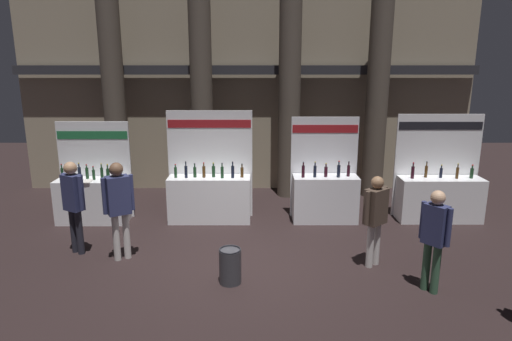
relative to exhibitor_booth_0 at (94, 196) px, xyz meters
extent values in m
plane|color=black|center=(3.40, -2.31, -0.59)|extent=(24.68, 24.68, 0.00)
cube|color=gray|center=(3.40, 2.83, 2.43)|extent=(12.34, 0.25, 6.04)
cube|color=#2D2D33|center=(3.40, 2.53, 2.73)|extent=(12.34, 0.20, 0.24)
cylinder|color=#51473D|center=(-0.01, 2.05, 1.97)|extent=(0.57, 0.57, 5.13)
cylinder|color=#51473D|center=(2.27, 2.05, 1.97)|extent=(0.57, 0.57, 5.13)
cylinder|color=#51473D|center=(4.54, 2.05, 1.97)|extent=(0.57, 0.57, 5.13)
cylinder|color=#51473D|center=(6.82, 2.05, 1.97)|extent=(0.57, 0.57, 5.13)
cube|color=white|center=(0.00, -0.05, -0.09)|extent=(1.55, 0.60, 0.99)
cube|color=white|center=(0.00, 0.29, 0.53)|extent=(1.63, 0.04, 2.24)
cube|color=#1E6638|center=(0.00, 0.27, 1.35)|extent=(1.58, 0.01, 0.18)
cylinder|color=#19381E|center=(-0.59, -0.11, 0.54)|extent=(0.06, 0.06, 0.27)
cylinder|color=#19381E|center=(-0.59, -0.11, 0.71)|extent=(0.03, 0.03, 0.08)
cylinder|color=red|center=(-0.59, -0.11, 0.76)|extent=(0.03, 0.03, 0.02)
cylinder|color=black|center=(-0.44, -0.13, 0.52)|extent=(0.07, 0.07, 0.23)
cylinder|color=black|center=(-0.44, -0.13, 0.67)|extent=(0.03, 0.03, 0.08)
cylinder|color=red|center=(-0.44, -0.13, 0.72)|extent=(0.03, 0.03, 0.02)
cylinder|color=black|center=(-0.26, 0.01, 0.53)|extent=(0.07, 0.07, 0.27)
cylinder|color=black|center=(-0.26, 0.01, 0.71)|extent=(0.03, 0.03, 0.08)
cylinder|color=gold|center=(-0.26, 0.01, 0.76)|extent=(0.03, 0.03, 0.02)
cylinder|color=#19381E|center=(-0.10, 0.03, 0.52)|extent=(0.07, 0.07, 0.25)
cylinder|color=#19381E|center=(-0.10, 0.03, 0.68)|extent=(0.03, 0.03, 0.06)
cylinder|color=red|center=(-0.10, 0.03, 0.72)|extent=(0.03, 0.03, 0.02)
cylinder|color=#19381E|center=(0.08, -0.06, 0.51)|extent=(0.06, 0.06, 0.23)
cylinder|color=#19381E|center=(0.08, -0.06, 0.66)|extent=(0.03, 0.03, 0.07)
cylinder|color=red|center=(0.08, -0.06, 0.70)|extent=(0.03, 0.03, 0.02)
cylinder|color=#19381E|center=(0.27, -0.08, 0.54)|extent=(0.06, 0.06, 0.27)
cylinder|color=#19381E|center=(0.27, -0.08, 0.72)|extent=(0.03, 0.03, 0.08)
cylinder|color=gold|center=(0.27, -0.08, 0.76)|extent=(0.03, 0.03, 0.02)
cylinder|color=#19381E|center=(0.42, -0.12, 0.53)|extent=(0.07, 0.07, 0.26)
cylinder|color=#19381E|center=(0.42, -0.12, 0.71)|extent=(0.03, 0.03, 0.09)
cylinder|color=gold|center=(0.42, -0.12, 0.76)|extent=(0.03, 0.03, 0.02)
cylinder|color=black|center=(0.61, -0.03, 0.53)|extent=(0.07, 0.07, 0.25)
cylinder|color=black|center=(0.61, -0.03, 0.69)|extent=(0.03, 0.03, 0.07)
cylinder|color=red|center=(0.61, -0.03, 0.74)|extent=(0.03, 0.03, 0.02)
cube|color=silver|center=(-0.05, -0.23, 0.41)|extent=(0.26, 0.30, 0.02)
cube|color=white|center=(2.63, 0.02, -0.07)|extent=(1.83, 0.60, 1.03)
cube|color=white|center=(2.63, 0.36, 0.65)|extent=(1.93, 0.04, 2.48)
cube|color=maroon|center=(2.63, 0.33, 1.59)|extent=(1.87, 0.01, 0.18)
cylinder|color=#19381E|center=(1.89, -0.03, 0.56)|extent=(0.06, 0.06, 0.23)
cylinder|color=#19381E|center=(1.89, -0.03, 0.70)|extent=(0.03, 0.03, 0.06)
cylinder|color=red|center=(1.89, -0.03, 0.74)|extent=(0.03, 0.03, 0.02)
cylinder|color=black|center=(2.13, -0.04, 0.57)|extent=(0.07, 0.07, 0.26)
cylinder|color=black|center=(2.13, -0.04, 0.75)|extent=(0.03, 0.03, 0.09)
cylinder|color=black|center=(2.13, -0.04, 0.80)|extent=(0.03, 0.03, 0.02)
cylinder|color=#19381E|center=(2.31, 0.01, 0.55)|extent=(0.07, 0.07, 0.22)
cylinder|color=#19381E|center=(2.31, 0.01, 0.70)|extent=(0.03, 0.03, 0.08)
cylinder|color=black|center=(2.31, 0.01, 0.75)|extent=(0.03, 0.03, 0.02)
cylinder|color=#472D14|center=(2.52, -0.01, 0.57)|extent=(0.07, 0.07, 0.25)
cylinder|color=#472D14|center=(2.52, -0.01, 0.73)|extent=(0.03, 0.03, 0.07)
cylinder|color=red|center=(2.52, -0.01, 0.77)|extent=(0.03, 0.03, 0.02)
cylinder|color=#19381E|center=(2.73, 0.03, 0.56)|extent=(0.08, 0.08, 0.24)
cylinder|color=#19381E|center=(2.73, 0.03, 0.72)|extent=(0.03, 0.03, 0.07)
cylinder|color=gold|center=(2.73, 0.03, 0.76)|extent=(0.03, 0.03, 0.02)
cylinder|color=#19381E|center=(2.93, -0.06, 0.57)|extent=(0.07, 0.07, 0.25)
cylinder|color=#19381E|center=(2.93, -0.06, 0.73)|extent=(0.03, 0.03, 0.07)
cylinder|color=black|center=(2.93, -0.06, 0.77)|extent=(0.03, 0.03, 0.02)
cylinder|color=black|center=(3.16, -0.04, 0.57)|extent=(0.07, 0.07, 0.27)
cylinder|color=black|center=(3.16, -0.04, 0.75)|extent=(0.03, 0.03, 0.08)
cylinder|color=black|center=(3.16, -0.04, 0.80)|extent=(0.03, 0.03, 0.02)
cylinder|color=#472D14|center=(3.36, 0.01, 0.55)|extent=(0.07, 0.07, 0.22)
cylinder|color=#472D14|center=(3.36, 0.01, 0.70)|extent=(0.03, 0.03, 0.07)
cylinder|color=black|center=(3.36, 0.01, 0.74)|extent=(0.03, 0.03, 0.02)
cube|color=white|center=(5.24, 0.02, -0.07)|extent=(1.45, 0.60, 1.05)
cube|color=white|center=(5.24, 0.36, 0.58)|extent=(1.52, 0.04, 2.34)
cube|color=maroon|center=(5.24, 0.34, 1.48)|extent=(1.48, 0.01, 0.18)
cylinder|color=black|center=(4.72, -0.07, 0.59)|extent=(0.07, 0.07, 0.26)
cylinder|color=black|center=(4.72, -0.07, 0.75)|extent=(0.03, 0.03, 0.06)
cylinder|color=black|center=(4.72, -0.07, 0.80)|extent=(0.03, 0.03, 0.02)
cylinder|color=black|center=(4.98, -0.05, 0.59)|extent=(0.07, 0.07, 0.26)
cylinder|color=black|center=(4.98, -0.05, 0.75)|extent=(0.03, 0.03, 0.08)
cylinder|color=gold|center=(4.98, -0.05, 0.80)|extent=(0.03, 0.03, 0.02)
cylinder|color=black|center=(5.23, -0.02, 0.57)|extent=(0.08, 0.08, 0.22)
cylinder|color=black|center=(5.23, -0.02, 0.71)|extent=(0.03, 0.03, 0.07)
cylinder|color=gold|center=(5.23, -0.02, 0.76)|extent=(0.03, 0.03, 0.02)
cylinder|color=black|center=(5.50, -0.06, 0.60)|extent=(0.07, 0.07, 0.28)
cylinder|color=black|center=(5.50, -0.06, 0.77)|extent=(0.03, 0.03, 0.08)
cylinder|color=red|center=(5.50, -0.06, 0.82)|extent=(0.03, 0.03, 0.02)
cylinder|color=black|center=(5.74, 0.03, 0.58)|extent=(0.07, 0.07, 0.25)
cylinder|color=black|center=(5.74, 0.03, 0.74)|extent=(0.03, 0.03, 0.07)
cylinder|color=black|center=(5.74, 0.03, 0.79)|extent=(0.03, 0.03, 0.02)
cube|color=white|center=(7.84, 0.05, -0.09)|extent=(1.85, 0.60, 1.00)
cube|color=white|center=(7.84, 0.39, 0.61)|extent=(1.94, 0.04, 2.40)
cube|color=black|center=(7.84, 0.37, 1.54)|extent=(1.89, 0.01, 0.18)
cylinder|color=black|center=(7.18, 0.03, 0.54)|extent=(0.07, 0.07, 0.27)
cylinder|color=black|center=(7.18, 0.03, 0.72)|extent=(0.03, 0.03, 0.08)
cylinder|color=red|center=(7.18, 0.03, 0.77)|extent=(0.03, 0.03, 0.02)
cylinder|color=#472D14|center=(7.51, 0.13, 0.54)|extent=(0.07, 0.07, 0.26)
cylinder|color=#472D14|center=(7.51, 0.13, 0.71)|extent=(0.03, 0.03, 0.09)
cylinder|color=black|center=(7.51, 0.13, 0.76)|extent=(0.03, 0.03, 0.02)
cylinder|color=black|center=(7.84, 0.09, 0.52)|extent=(0.07, 0.07, 0.22)
cylinder|color=black|center=(7.84, 0.09, 0.66)|extent=(0.03, 0.03, 0.06)
cylinder|color=gold|center=(7.84, 0.09, 0.70)|extent=(0.03, 0.03, 0.02)
cylinder|color=#472D14|center=(8.17, 0.01, 0.53)|extent=(0.06, 0.06, 0.25)
cylinder|color=#472D14|center=(8.17, 0.01, 0.70)|extent=(0.03, 0.03, 0.08)
cylinder|color=gold|center=(8.17, 0.01, 0.75)|extent=(0.03, 0.03, 0.02)
cylinder|color=#19381E|center=(8.51, 0.04, 0.52)|extent=(0.08, 0.08, 0.23)
cylinder|color=#19381E|center=(8.51, 0.04, 0.67)|extent=(0.03, 0.03, 0.07)
cylinder|color=red|center=(8.51, 0.04, 0.71)|extent=(0.03, 0.03, 0.02)
cylinder|color=#38383D|center=(3.25, -2.92, -0.30)|extent=(0.36, 0.36, 0.57)
torus|color=black|center=(3.25, -2.92, 0.00)|extent=(0.36, 0.36, 0.02)
cylinder|color=#23232D|center=(0.22, -1.69, -0.16)|extent=(0.12, 0.12, 0.86)
cylinder|color=#23232D|center=(0.37, -1.78, -0.16)|extent=(0.12, 0.12, 0.86)
cube|color=navy|center=(0.29, -1.74, 0.61)|extent=(0.42, 0.38, 0.68)
sphere|color=tan|center=(0.29, -1.74, 1.07)|extent=(0.24, 0.24, 0.24)
cylinder|color=navy|center=(0.10, -1.62, 0.62)|extent=(0.08, 0.08, 0.64)
cylinder|color=navy|center=(0.49, -1.85, 0.62)|extent=(0.08, 0.08, 0.64)
cylinder|color=silver|center=(1.30, -1.96, -0.15)|extent=(0.12, 0.12, 0.88)
cylinder|color=silver|center=(1.14, -2.06, -0.15)|extent=(0.12, 0.12, 0.88)
cube|color=navy|center=(1.22, -2.01, 0.64)|extent=(0.47, 0.42, 0.70)
sphere|color=brown|center=(1.22, -2.01, 1.11)|extent=(0.24, 0.24, 0.24)
cylinder|color=navy|center=(1.43, -1.89, 0.66)|extent=(0.08, 0.08, 0.66)
cylinder|color=navy|center=(1.01, -2.13, 0.66)|extent=(0.08, 0.08, 0.66)
cylinder|color=silver|center=(5.82, -2.22, -0.19)|extent=(0.12, 0.12, 0.79)
cylinder|color=silver|center=(5.68, -2.33, -0.19)|extent=(0.12, 0.12, 0.79)
cube|color=#47382D|center=(5.75, -2.28, 0.52)|extent=(0.46, 0.43, 0.63)
sphere|color=#8C6647|center=(5.75, -2.28, 0.94)|extent=(0.22, 0.22, 0.22)
cylinder|color=#47382D|center=(5.94, -2.12, 0.53)|extent=(0.08, 0.08, 0.60)
cylinder|color=#47382D|center=(5.57, -2.43, 0.53)|extent=(0.08, 0.08, 0.60)
cylinder|color=#33563D|center=(6.37, -3.13, -0.19)|extent=(0.12, 0.12, 0.80)
cylinder|color=#33563D|center=(6.47, -3.26, -0.19)|extent=(0.12, 0.12, 0.80)
cube|color=navy|center=(6.42, -3.19, 0.53)|extent=(0.37, 0.40, 0.63)
sphere|color=tan|center=(6.42, -3.19, 0.96)|extent=(0.22, 0.22, 0.22)
cylinder|color=navy|center=(6.29, -3.02, 0.54)|extent=(0.08, 0.08, 0.60)
cylinder|color=navy|center=(6.56, -3.36, 0.54)|extent=(0.08, 0.08, 0.60)
camera|label=1|loc=(3.68, -9.61, 2.96)|focal=31.26mm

